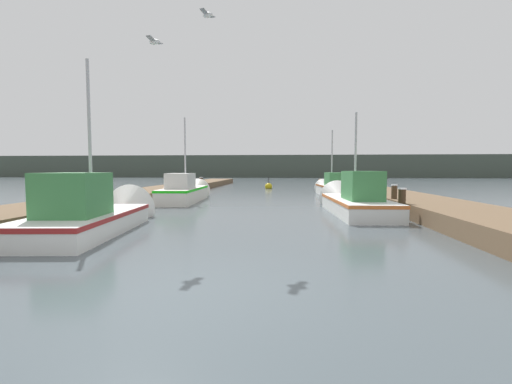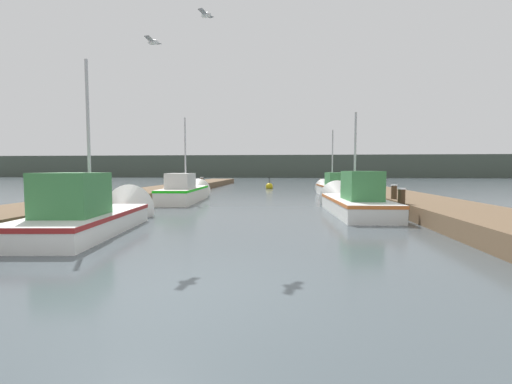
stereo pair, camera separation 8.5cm
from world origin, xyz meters
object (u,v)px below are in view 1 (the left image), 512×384
(mooring_piling_2, at_px, (402,203))
(fishing_boat_3, at_px, (331,188))
(fishing_boat_0, at_px, (97,213))
(fishing_boat_1, at_px, (352,200))
(seagull_lead, at_px, (208,15))
(mooring_piling_0, at_px, (201,184))
(channel_buoy, at_px, (269,187))
(mooring_piling_1, at_px, (394,198))
(fishing_boat_2, at_px, (187,191))
(mooring_piling_3, at_px, (180,186))
(seagull_1, at_px, (155,42))

(mooring_piling_2, bearing_deg, fishing_boat_3, 95.42)
(fishing_boat_0, xyz_separation_m, fishing_boat_3, (7.79, 12.77, 0.04))
(fishing_boat_1, bearing_deg, seagull_lead, -137.92)
(mooring_piling_0, height_order, seagull_lead, seagull_lead)
(channel_buoy, bearing_deg, mooring_piling_1, -70.05)
(fishing_boat_3, bearing_deg, fishing_boat_0, -125.07)
(fishing_boat_2, bearing_deg, fishing_boat_3, 26.19)
(fishing_boat_0, bearing_deg, fishing_boat_2, 84.58)
(mooring_piling_2, xyz_separation_m, mooring_piling_3, (-9.98, 8.32, 0.13))
(seagull_1, bearing_deg, mooring_piling_0, 21.75)
(mooring_piling_0, bearing_deg, channel_buoy, 34.11)
(fishing_boat_0, height_order, fishing_boat_2, fishing_boat_0)
(fishing_boat_2, relative_size, mooring_piling_3, 4.95)
(mooring_piling_2, bearing_deg, fishing_boat_2, 147.51)
(fishing_boat_2, relative_size, mooring_piling_0, 6.00)
(mooring_piling_2, bearing_deg, mooring_piling_1, 80.28)
(fishing_boat_0, relative_size, mooring_piling_1, 5.31)
(fishing_boat_0, relative_size, fishing_boat_3, 0.97)
(fishing_boat_0, distance_m, mooring_piling_3, 11.21)
(mooring_piling_0, distance_m, mooring_piling_3, 5.18)
(fishing_boat_2, height_order, mooring_piling_0, fishing_boat_2)
(channel_buoy, height_order, seagull_lead, seagull_lead)
(mooring_piling_0, relative_size, seagull_1, 1.82)
(seagull_1, bearing_deg, seagull_lead, -51.70)
(channel_buoy, distance_m, seagull_lead, 20.22)
(fishing_boat_1, height_order, mooring_piling_0, fishing_boat_1)
(channel_buoy, bearing_deg, fishing_boat_3, -58.47)
(fishing_boat_3, xyz_separation_m, channel_buoy, (-4.19, 6.83, -0.30))
(fishing_boat_0, bearing_deg, seagull_1, -20.74)
(fishing_boat_1, bearing_deg, fishing_boat_0, -151.47)
(fishing_boat_3, relative_size, mooring_piling_0, 5.49)
(fishing_boat_1, xyz_separation_m, mooring_piling_3, (-8.71, 6.62, 0.19))
(fishing_boat_1, relative_size, seagull_lead, 11.02)
(fishing_boat_1, distance_m, fishing_boat_3, 8.26)
(mooring_piling_2, distance_m, seagull_lead, 8.05)
(fishing_boat_0, xyz_separation_m, mooring_piling_2, (8.73, 2.81, 0.06))
(mooring_piling_2, height_order, channel_buoy, mooring_piling_2)
(fishing_boat_3, bearing_deg, mooring_piling_2, -88.29)
(fishing_boat_2, xyz_separation_m, mooring_piling_3, (-1.21, 2.74, 0.15))
(fishing_boat_3, distance_m, seagull_lead, 14.44)
(fishing_boat_0, relative_size, mooring_piling_3, 4.38)
(mooring_piling_1, relative_size, mooring_piling_2, 1.04)
(seagull_lead, distance_m, seagull_1, 1.54)
(fishing_boat_0, bearing_deg, seagull_lead, -3.93)
(fishing_boat_3, bearing_deg, fishing_boat_1, -95.92)
(seagull_1, bearing_deg, mooring_piling_3, 26.16)
(mooring_piling_3, xyz_separation_m, seagull_lead, (4.24, -11.05, 4.83))
(mooring_piling_0, bearing_deg, seagull_1, -79.53)
(fishing_boat_3, height_order, mooring_piling_1, fishing_boat_3)
(fishing_boat_2, height_order, mooring_piling_3, fishing_boat_2)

